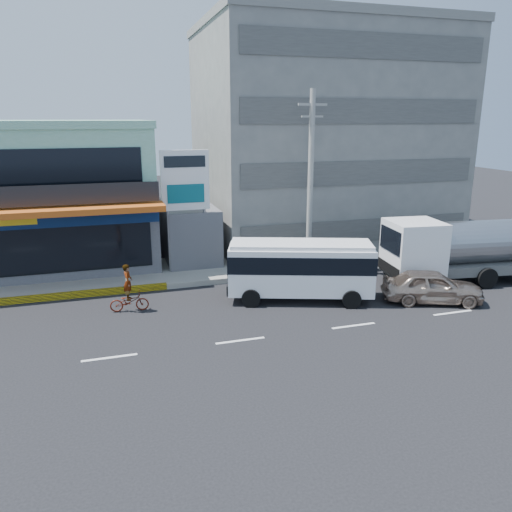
{
  "coord_description": "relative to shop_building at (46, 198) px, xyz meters",
  "views": [
    {
      "loc": [
        -4.73,
        -17.55,
        8.54
      ],
      "look_at": [
        1.96,
        4.26,
        2.2
      ],
      "focal_mm": 35.0,
      "sensor_mm": 36.0,
      "label": 1
    }
  ],
  "objects": [
    {
      "name": "ground",
      "position": [
        8.0,
        -13.95,
        -4.0
      ],
      "size": [
        120.0,
        120.0,
        0.0
      ],
      "primitive_type": "plane",
      "color": "black",
      "rests_on": "ground"
    },
    {
      "name": "sedan",
      "position": [
        17.91,
        -12.45,
        -3.21
      ],
      "size": [
        5.0,
        3.43,
        1.58
      ],
      "primitive_type": "imported",
      "rotation": [
        0.0,
        0.0,
        1.2
      ],
      "color": "tan",
      "rests_on": "ground"
    },
    {
      "name": "tanker_truck",
      "position": [
        21.11,
        -10.23,
        -2.16
      ],
      "size": [
        8.91,
        3.65,
        3.42
      ],
      "color": "white",
      "rests_on": "ground"
    },
    {
      "name": "billboard",
      "position": [
        7.5,
        -4.75,
        0.93
      ],
      "size": [
        2.6,
        0.18,
        6.9
      ],
      "color": "gray",
      "rests_on": "ground"
    },
    {
      "name": "motorcycle_rider",
      "position": [
        4.0,
        -9.41,
        -3.26
      ],
      "size": [
        1.78,
        0.76,
        2.23
      ],
      "color": "#4E160B",
      "rests_on": "ground"
    },
    {
      "name": "gap_structure",
      "position": [
        8.0,
        -1.95,
        -2.25
      ],
      "size": [
        3.0,
        6.0,
        3.5
      ],
      "primitive_type": "cube",
      "color": "#48494E",
      "rests_on": "ground"
    },
    {
      "name": "utility_pole_near",
      "position": [
        14.0,
        -6.55,
        1.15
      ],
      "size": [
        1.6,
        0.3,
        10.0
      ],
      "color": "#999993",
      "rests_on": "ground"
    },
    {
      "name": "concrete_building",
      "position": [
        18.0,
        1.05,
        3.0
      ],
      "size": [
        16.0,
        12.0,
        14.0
      ],
      "primitive_type": "cube",
      "color": "gray",
      "rests_on": "ground"
    },
    {
      "name": "sidewalk",
      "position": [
        13.0,
        -4.45,
        -3.85
      ],
      "size": [
        70.0,
        5.0,
        0.3
      ],
      "primitive_type": "cube",
      "color": "gray",
      "rests_on": "ground"
    },
    {
      "name": "minibus",
      "position": [
        12.0,
        -10.31,
        -2.29
      ],
      "size": [
        7.19,
        4.29,
        2.87
      ],
      "color": "white",
      "rests_on": "ground"
    },
    {
      "name": "shop_building",
      "position": [
        0.0,
        0.0,
        0.0
      ],
      "size": [
        12.4,
        11.7,
        8.0
      ],
      "color": "#48494E",
      "rests_on": "ground"
    },
    {
      "name": "satellite_dish",
      "position": [
        8.0,
        -2.95,
        -0.42
      ],
      "size": [
        1.5,
        1.5,
        0.15
      ],
      "primitive_type": "cylinder",
      "color": "slate",
      "rests_on": "gap_structure"
    }
  ]
}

